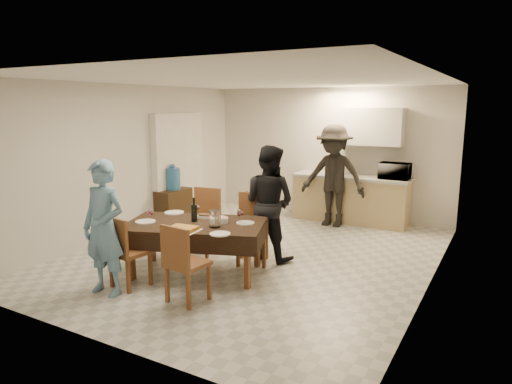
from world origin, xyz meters
TOP-DOWN VIEW (x-y plane):
  - floor at (0.00, 0.00)m, footprint 5.00×6.00m
  - ceiling at (0.00, 0.00)m, footprint 5.00×6.00m
  - wall_back at (0.00, 3.00)m, footprint 5.00×0.02m
  - wall_front at (0.00, -3.00)m, footprint 5.00×0.02m
  - wall_left at (-2.50, 0.00)m, footprint 0.02×6.00m
  - wall_right at (2.50, 0.00)m, footprint 0.02×6.00m
  - stub_partition at (-2.42, 1.20)m, footprint 0.15×1.40m
  - kitchen_base_cabinet at (0.60, 2.68)m, footprint 2.20×0.60m
  - kitchen_worktop at (0.60, 2.68)m, footprint 2.24×0.64m
  - upper_cabinet at (0.90, 2.82)m, footprint 1.20×0.34m
  - dining_table at (-0.32, -1.08)m, footprint 2.07×1.63m
  - chair_near_left at (-0.77, -1.91)m, footprint 0.47×0.47m
  - chair_near_right at (0.13, -1.91)m, footprint 0.47×0.47m
  - chair_far_left at (-0.77, -0.42)m, footprint 0.50×0.50m
  - chair_far_right at (0.13, -0.42)m, footprint 0.60×0.62m
  - console at (-2.28, 0.84)m, footprint 0.36×0.73m
  - water_jug at (-2.28, 0.84)m, footprint 0.28×0.28m
  - wine_bottle at (-0.37, -1.03)m, footprint 0.08×0.08m
  - water_pitcher at (0.03, -1.13)m, footprint 0.14×0.14m
  - savoury_tart at (-0.22, -1.46)m, footprint 0.43×0.34m
  - salad_bowl at (-0.02, -0.90)m, footprint 0.18×0.18m
  - mushroom_dish at (-0.37, -0.80)m, footprint 0.20×0.20m
  - wine_glass_a at (-0.87, -1.33)m, footprint 0.08×0.08m
  - wine_glass_b at (0.23, -0.83)m, footprint 0.09×0.09m
  - wine_glass_c at (-0.52, -0.78)m, footprint 0.08×0.08m
  - plate_near_left at (-0.92, -1.38)m, footprint 0.27×0.27m
  - plate_near_right at (0.28, -1.38)m, footprint 0.25×0.25m
  - plate_far_left at (-0.92, -0.78)m, footprint 0.28×0.28m
  - plate_far_right at (0.28, -0.78)m, footprint 0.24×0.24m
  - microwave at (1.42, 2.68)m, footprint 0.54×0.37m
  - person_near at (-0.87, -2.13)m, footprint 0.61×0.42m
  - person_far at (0.23, -0.03)m, footprint 0.86×0.69m
  - person_kitchen at (0.40, 2.23)m, footprint 1.23×0.71m

SIDE VIEW (x-z plane):
  - floor at x=0.00m, z-range -0.01..0.01m
  - console at x=-2.28m, z-range 0.00..0.67m
  - kitchen_base_cabinet at x=0.60m, z-range 0.00..0.86m
  - chair_near_left at x=-0.77m, z-range 0.31..0.81m
  - chair_near_right at x=0.13m, z-range 0.32..0.82m
  - chair_far_left at x=-0.77m, z-range 0.34..0.87m
  - chair_far_right at x=0.13m, z-range 0.34..0.88m
  - dining_table at x=-0.32m, z-range 0.32..1.03m
  - plate_far_right at x=0.28m, z-range 0.71..0.72m
  - plate_near_right at x=0.28m, z-range 0.71..0.72m
  - plate_near_left at x=-0.92m, z-range 0.71..0.73m
  - plate_far_left at x=-0.92m, z-range 0.71..0.73m
  - mushroom_dish at x=-0.37m, z-range 0.71..0.74m
  - savoury_tart at x=-0.22m, z-range 0.71..0.76m
  - salad_bowl at x=-0.02m, z-range 0.71..0.78m
  - wine_glass_a at x=-0.87m, z-range 0.71..0.88m
  - wine_glass_c at x=-0.52m, z-range 0.71..0.89m
  - wine_glass_b at x=0.23m, z-range 0.71..0.91m
  - person_near at x=-0.87m, z-range 0.00..1.63m
  - water_pitcher at x=0.03m, z-range 0.71..0.93m
  - person_far at x=0.23m, z-range 0.00..1.69m
  - wine_bottle at x=-0.37m, z-range 0.71..1.04m
  - water_jug at x=-2.28m, z-range 0.67..1.09m
  - kitchen_worktop at x=0.60m, z-range 0.86..0.91m
  - person_kitchen at x=0.40m, z-range 0.00..1.90m
  - stub_partition at x=-2.42m, z-range 0.00..2.10m
  - microwave at x=1.42m, z-range 0.91..1.21m
  - wall_back at x=0.00m, z-range 0.00..2.60m
  - wall_front at x=0.00m, z-range 0.00..2.60m
  - wall_left at x=-2.50m, z-range 0.00..2.60m
  - wall_right at x=2.50m, z-range 0.00..2.60m
  - upper_cabinet at x=0.90m, z-range 1.50..2.20m
  - ceiling at x=0.00m, z-range 2.59..2.61m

